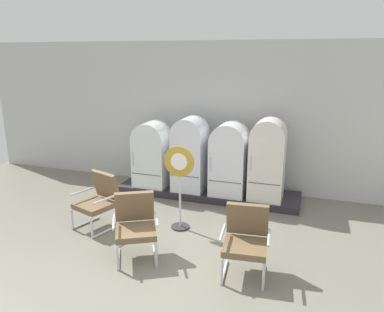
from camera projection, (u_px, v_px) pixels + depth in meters
The scene contains 11 objects.
ground at pixel (147, 272), 5.19m from camera, with size 12.00×10.00×0.05m, color slate.
back_wall at pixel (216, 116), 8.10m from camera, with size 11.76×0.12×3.20m.
display_plinth at pixel (207, 192), 7.93m from camera, with size 3.84×0.95×0.14m, color #2A262D.
refrigerator_0 at pixel (152, 153), 7.97m from camera, with size 0.71×0.65×1.40m.
refrigerator_1 at pixel (190, 152), 7.71m from camera, with size 0.66×0.70×1.54m.
refrigerator_2 at pixel (229, 157), 7.48m from camera, with size 0.71×0.72×1.48m.
refrigerator_3 at pixel (267, 157), 7.20m from camera, with size 0.66×0.67×1.60m.
armchair_left at pixel (98, 198), 6.38m from camera, with size 0.78×0.81×0.96m.
armchair_right at pixel (246, 238), 5.03m from camera, with size 0.69×0.71×0.96m.
armchair_center at pixel (135, 223), 5.46m from camera, with size 0.82×0.85×0.96m.
sign_stand at pixel (180, 186), 6.25m from camera, with size 0.53×0.32×1.47m.
Camera 1 is at (2.04, -4.14, 2.93)m, focal length 34.71 mm.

